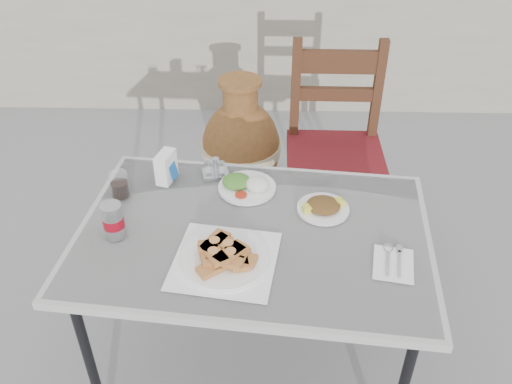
{
  "coord_description": "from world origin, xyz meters",
  "views": [
    {
      "loc": [
        0.04,
        -1.37,
        1.95
      ],
      "look_at": [
        0.0,
        0.11,
        0.87
      ],
      "focal_mm": 38.0,
      "sensor_mm": 36.0,
      "label": 1
    }
  ],
  "objects_px": {
    "chair": "(335,151)",
    "napkin_holder": "(166,167)",
    "cafe_table": "(253,241)",
    "cola_glass": "(119,186)",
    "pide_plate": "(225,254)",
    "condiment_caddy": "(215,170)",
    "salad_rice_plate": "(246,185)",
    "soda_can": "(113,220)",
    "salad_chopped_plate": "(323,207)",
    "terracotta_urn": "(241,148)"
  },
  "relations": [
    {
      "from": "chair",
      "to": "napkin_holder",
      "type": "bearing_deg",
      "value": -141.82
    },
    {
      "from": "cafe_table",
      "to": "cola_glass",
      "type": "xyz_separation_m",
      "value": [
        -0.5,
        0.19,
        0.1
      ]
    },
    {
      "from": "pide_plate",
      "to": "condiment_caddy",
      "type": "relative_size",
      "value": 3.17
    },
    {
      "from": "salad_rice_plate",
      "to": "soda_can",
      "type": "distance_m",
      "value": 0.52
    },
    {
      "from": "pide_plate",
      "to": "cola_glass",
      "type": "xyz_separation_m",
      "value": [
        -0.42,
        0.34,
        0.01
      ]
    },
    {
      "from": "salad_chopped_plate",
      "to": "condiment_caddy",
      "type": "xyz_separation_m",
      "value": [
        -0.41,
        0.21,
        0.01
      ]
    },
    {
      "from": "salad_rice_plate",
      "to": "pide_plate",
      "type": "bearing_deg",
      "value": -97.59
    },
    {
      "from": "salad_chopped_plate",
      "to": "soda_can",
      "type": "height_order",
      "value": "soda_can"
    },
    {
      "from": "cafe_table",
      "to": "condiment_caddy",
      "type": "bearing_deg",
      "value": 115.49
    },
    {
      "from": "salad_chopped_plate",
      "to": "chair",
      "type": "bearing_deg",
      "value": 80.25
    },
    {
      "from": "cola_glass",
      "to": "terracotta_urn",
      "type": "height_order",
      "value": "cola_glass"
    },
    {
      "from": "pide_plate",
      "to": "salad_chopped_plate",
      "type": "bearing_deg",
      "value": 39.28
    },
    {
      "from": "terracotta_urn",
      "to": "pide_plate",
      "type": "bearing_deg",
      "value": -89.27
    },
    {
      "from": "salad_rice_plate",
      "to": "cola_glass",
      "type": "height_order",
      "value": "cola_glass"
    },
    {
      "from": "cola_glass",
      "to": "chair",
      "type": "xyz_separation_m",
      "value": [
        0.88,
        0.66,
        -0.24
      ]
    },
    {
      "from": "salad_chopped_plate",
      "to": "terracotta_urn",
      "type": "distance_m",
      "value": 1.17
    },
    {
      "from": "cafe_table",
      "to": "chair",
      "type": "distance_m",
      "value": 0.94
    },
    {
      "from": "salad_rice_plate",
      "to": "terracotta_urn",
      "type": "xyz_separation_m",
      "value": [
        -0.07,
        0.92,
        -0.4
      ]
    },
    {
      "from": "pide_plate",
      "to": "salad_rice_plate",
      "type": "height_order",
      "value": "pide_plate"
    },
    {
      "from": "chair",
      "to": "terracotta_urn",
      "type": "xyz_separation_m",
      "value": [
        -0.48,
        0.31,
        -0.19
      ]
    },
    {
      "from": "terracotta_urn",
      "to": "soda_can",
      "type": "bearing_deg",
      "value": -106.95
    },
    {
      "from": "salad_rice_plate",
      "to": "cola_glass",
      "type": "bearing_deg",
      "value": -173.34
    },
    {
      "from": "pide_plate",
      "to": "soda_can",
      "type": "bearing_deg",
      "value": 163.02
    },
    {
      "from": "soda_can",
      "to": "napkin_holder",
      "type": "xyz_separation_m",
      "value": [
        0.12,
        0.33,
        -0.0
      ]
    },
    {
      "from": "salad_chopped_plate",
      "to": "chair",
      "type": "height_order",
      "value": "chair"
    },
    {
      "from": "salad_rice_plate",
      "to": "cola_glass",
      "type": "xyz_separation_m",
      "value": [
        -0.47,
        -0.05,
        0.02
      ]
    },
    {
      "from": "cola_glass",
      "to": "salad_rice_plate",
      "type": "bearing_deg",
      "value": 6.66
    },
    {
      "from": "napkin_holder",
      "to": "chair",
      "type": "xyz_separation_m",
      "value": [
        0.72,
        0.55,
        -0.26
      ]
    },
    {
      "from": "cafe_table",
      "to": "soda_can",
      "type": "height_order",
      "value": "soda_can"
    },
    {
      "from": "cafe_table",
      "to": "pide_plate",
      "type": "bearing_deg",
      "value": -119.08
    },
    {
      "from": "pide_plate",
      "to": "salad_rice_plate",
      "type": "xyz_separation_m",
      "value": [
        0.05,
        0.4,
        -0.01
      ]
    },
    {
      "from": "soda_can",
      "to": "cafe_table",
      "type": "bearing_deg",
      "value": 4.7
    },
    {
      "from": "cola_glass",
      "to": "soda_can",
      "type": "bearing_deg",
      "value": -81.34
    },
    {
      "from": "terracotta_urn",
      "to": "condiment_caddy",
      "type": "bearing_deg",
      "value": -93.88
    },
    {
      "from": "condiment_caddy",
      "to": "terracotta_urn",
      "type": "distance_m",
      "value": 0.92
    },
    {
      "from": "salad_rice_plate",
      "to": "napkin_holder",
      "type": "height_order",
      "value": "napkin_holder"
    },
    {
      "from": "napkin_holder",
      "to": "pide_plate",
      "type": "bearing_deg",
      "value": -43.86
    },
    {
      "from": "pide_plate",
      "to": "terracotta_urn",
      "type": "height_order",
      "value": "pide_plate"
    },
    {
      "from": "chair",
      "to": "soda_can",
      "type": "bearing_deg",
      "value": -132.89
    },
    {
      "from": "chair",
      "to": "terracotta_urn",
      "type": "bearing_deg",
      "value": 147.65
    },
    {
      "from": "condiment_caddy",
      "to": "chair",
      "type": "distance_m",
      "value": 0.77
    },
    {
      "from": "pide_plate",
      "to": "napkin_holder",
      "type": "relative_size",
      "value": 3.08
    },
    {
      "from": "terracotta_urn",
      "to": "cola_glass",
      "type": "bearing_deg",
      "value": -112.38
    },
    {
      "from": "pide_plate",
      "to": "napkin_holder",
      "type": "distance_m",
      "value": 0.52
    },
    {
      "from": "cafe_table",
      "to": "chair",
      "type": "bearing_deg",
      "value": 66.16
    },
    {
      "from": "napkin_holder",
      "to": "chair",
      "type": "relative_size",
      "value": 0.11
    },
    {
      "from": "napkin_holder",
      "to": "cola_glass",
      "type": "bearing_deg",
      "value": -129.51
    },
    {
      "from": "pide_plate",
      "to": "condiment_caddy",
      "type": "height_order",
      "value": "condiment_caddy"
    },
    {
      "from": "soda_can",
      "to": "napkin_holder",
      "type": "relative_size",
      "value": 1.07
    },
    {
      "from": "salad_chopped_plate",
      "to": "soda_can",
      "type": "relative_size",
      "value": 1.48
    }
  ]
}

